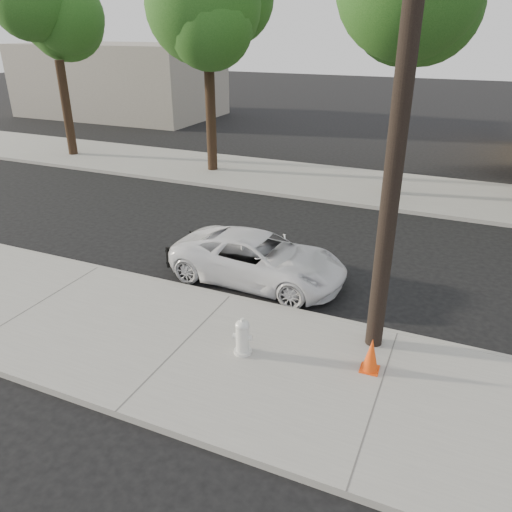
% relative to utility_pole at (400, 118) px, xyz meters
% --- Properties ---
extents(ground, '(120.00, 120.00, 0.00)m').
position_rel_utility_pole_xyz_m(ground, '(-3.60, 2.70, -4.70)').
color(ground, black).
rests_on(ground, ground).
extents(near_sidewalk, '(90.00, 4.40, 0.15)m').
position_rel_utility_pole_xyz_m(near_sidewalk, '(-3.60, -1.60, -4.62)').
color(near_sidewalk, gray).
rests_on(near_sidewalk, ground).
extents(far_sidewalk, '(90.00, 5.00, 0.15)m').
position_rel_utility_pole_xyz_m(far_sidewalk, '(-3.60, 11.20, -4.62)').
color(far_sidewalk, gray).
rests_on(far_sidewalk, ground).
extents(curb_near, '(90.00, 0.12, 0.16)m').
position_rel_utility_pole_xyz_m(curb_near, '(-3.60, 0.60, -4.62)').
color(curb_near, '#9E9B93').
rests_on(curb_near, ground).
extents(building_far, '(14.00, 8.00, 5.00)m').
position_rel_utility_pole_xyz_m(building_far, '(-23.60, 22.70, -2.20)').
color(building_far, gray).
rests_on(building_far, ground).
extents(utility_pole, '(1.40, 0.34, 9.00)m').
position_rel_utility_pole_xyz_m(utility_pole, '(0.00, 0.00, 0.00)').
color(utility_pole, black).
rests_on(utility_pole, near_sidewalk).
extents(tree_a, '(4.65, 4.50, 9.00)m').
position_rel_utility_pole_xyz_m(tree_a, '(-17.40, 10.55, 1.83)').
color(tree_a, black).
rests_on(tree_a, far_sidewalk).
extents(tree_b, '(4.34, 4.20, 8.45)m').
position_rel_utility_pole_xyz_m(tree_b, '(-9.41, 10.76, 1.45)').
color(tree_b, black).
rests_on(tree_b, far_sidewalk).
extents(tree_c, '(4.96, 4.80, 9.55)m').
position_rel_utility_pole_xyz_m(tree_c, '(-1.38, 10.34, 2.21)').
color(tree_c, black).
rests_on(tree_c, far_sidewalk).
extents(police_cruiser, '(4.66, 2.31, 1.27)m').
position_rel_utility_pole_xyz_m(police_cruiser, '(-3.38, 1.86, -4.06)').
color(police_cruiser, white).
rests_on(police_cruiser, ground).
extents(fire_hydrant, '(0.40, 0.36, 0.75)m').
position_rel_utility_pole_xyz_m(fire_hydrant, '(-2.33, -1.41, -4.19)').
color(fire_hydrant, silver).
rests_on(fire_hydrant, near_sidewalk).
extents(traffic_cone, '(0.37, 0.37, 0.69)m').
position_rel_utility_pole_xyz_m(traffic_cone, '(0.12, -0.93, -4.21)').
color(traffic_cone, '#F7470D').
rests_on(traffic_cone, near_sidewalk).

